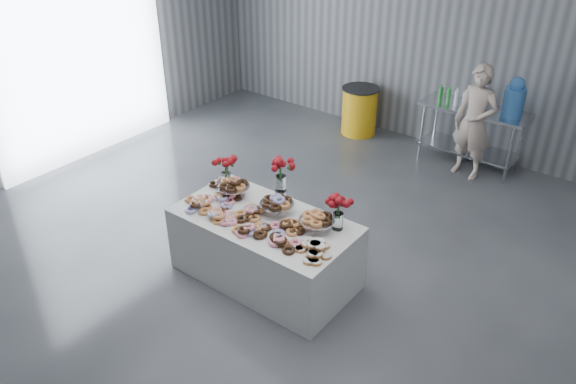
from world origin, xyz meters
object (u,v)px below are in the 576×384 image
Objects in this scene: display_table at (265,248)px; prep_table at (472,126)px; water_jug at (514,99)px; trash_barrel at (359,111)px; person at (475,122)px.

prep_table reaches higher than display_table.
water_jug reaches higher than trash_barrel.
display_table is 4.13m from water_jug.
water_jug is 0.71× the size of trash_barrel.
trash_barrel is at bearing 179.08° from person.
water_jug is (1.20, 3.87, 0.77)m from display_table.
water_jug is 2.49m from trash_barrel.
display_table is 4.05m from trash_barrel.
prep_table is at bearing 0.00° from trash_barrel.
trash_barrel is at bearing 106.90° from display_table.
person reaches higher than water_jug.
water_jug reaches higher than display_table.
water_jug is at bearing -0.00° from prep_table.
water_jug is 0.34× the size of person.
prep_table is at bearing 180.00° from water_jug.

